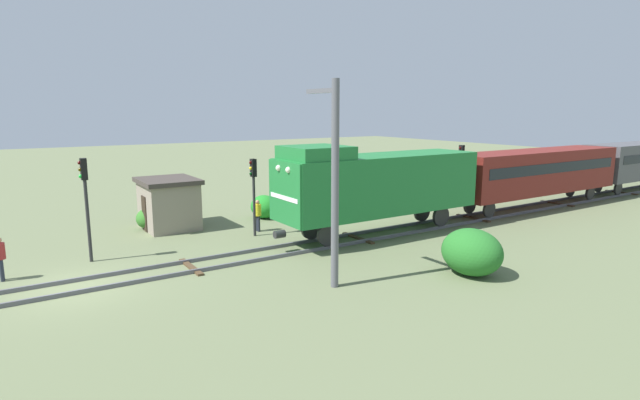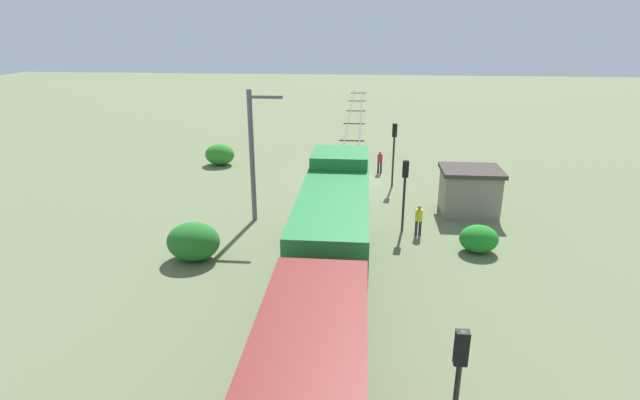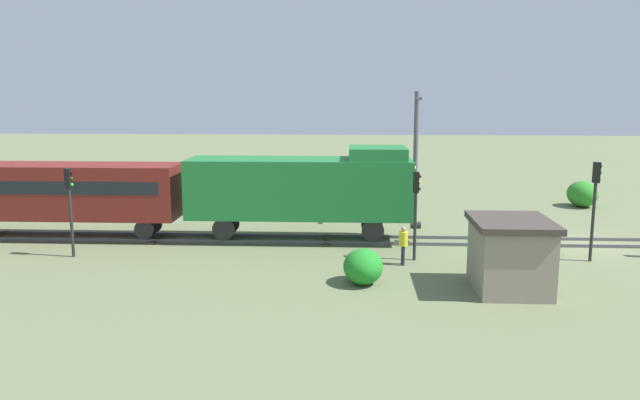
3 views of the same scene
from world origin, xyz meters
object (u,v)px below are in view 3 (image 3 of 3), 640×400
(passenger_car_leading, at_px, (42,189))
(traffic_signal_far, at_px, (70,196))
(traffic_signal_mid, at_px, (416,199))
(worker_by_signal, at_px, (403,242))
(relay_hut, at_px, (510,254))
(catenary_mast, at_px, (416,153))
(traffic_signal_near, at_px, (595,193))
(locomotive, at_px, (303,187))

(passenger_car_leading, bearing_deg, traffic_signal_far, -139.44)
(traffic_signal_mid, bearing_deg, worker_by_signal, 144.01)
(traffic_signal_far, bearing_deg, traffic_signal_mid, -89.26)
(traffic_signal_far, bearing_deg, relay_hut, -101.81)
(catenary_mast, height_order, relay_hut, catenary_mast)
(traffic_signal_near, xyz_separation_m, relay_hut, (-4.30, 4.64, -1.68))
(locomotive, height_order, passenger_car_leading, locomotive)
(traffic_signal_near, relative_size, relay_hut, 1.27)
(traffic_signal_far, bearing_deg, traffic_signal_near, -89.02)
(traffic_signal_far, xyz_separation_m, worker_by_signal, (-0.60, -14.91, -1.84))
(locomotive, xyz_separation_m, traffic_signal_far, (-3.60, 10.25, 0.06))
(traffic_signal_near, xyz_separation_m, worker_by_signal, (-1.00, 8.38, -2.07))
(passenger_car_leading, relative_size, traffic_signal_mid, 3.52)
(traffic_signal_mid, bearing_deg, passenger_car_leading, 79.63)
(relay_hut, bearing_deg, locomotive, 48.21)
(traffic_signal_mid, bearing_deg, traffic_signal_near, -88.53)
(catenary_mast, bearing_deg, traffic_signal_near, -139.31)
(passenger_car_leading, distance_m, catenary_mast, 20.05)
(traffic_signal_mid, relative_size, catenary_mast, 0.53)
(passenger_car_leading, bearing_deg, worker_by_signal, -103.14)
(traffic_signal_near, height_order, worker_by_signal, traffic_signal_near)
(traffic_signal_near, bearing_deg, passenger_car_leading, 83.08)
(catenary_mast, bearing_deg, traffic_signal_mid, 174.49)
(traffic_signal_mid, distance_m, relay_hut, 5.35)
(catenary_mast, bearing_deg, worker_by_signal, 171.38)
(worker_by_signal, bearing_deg, traffic_signal_mid, 44.64)
(passenger_car_leading, height_order, traffic_signal_near, traffic_signal_near)
(passenger_car_leading, height_order, traffic_signal_mid, traffic_signal_mid)
(relay_hut, bearing_deg, catenary_mast, 10.71)
(worker_by_signal, bearing_deg, traffic_signal_far, 168.33)
(locomotive, bearing_deg, catenary_mast, -50.76)
(traffic_signal_near, height_order, traffic_signal_mid, traffic_signal_near)
(worker_by_signal, bearing_deg, relay_hut, -50.82)
(traffic_signal_mid, xyz_separation_m, worker_by_signal, (-0.80, 0.58, -1.77))
(locomotive, relative_size, traffic_signal_far, 2.85)
(traffic_signal_mid, relative_size, relay_hut, 1.13)
(traffic_signal_mid, relative_size, worker_by_signal, 2.34)
(relay_hut, bearing_deg, traffic_signal_mid, 37.58)
(traffic_signal_near, relative_size, traffic_signal_mid, 1.11)
(passenger_car_leading, bearing_deg, relay_hut, -109.04)
(passenger_car_leading, distance_m, traffic_signal_far, 4.75)
(traffic_signal_far, height_order, catenary_mast, catenary_mast)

